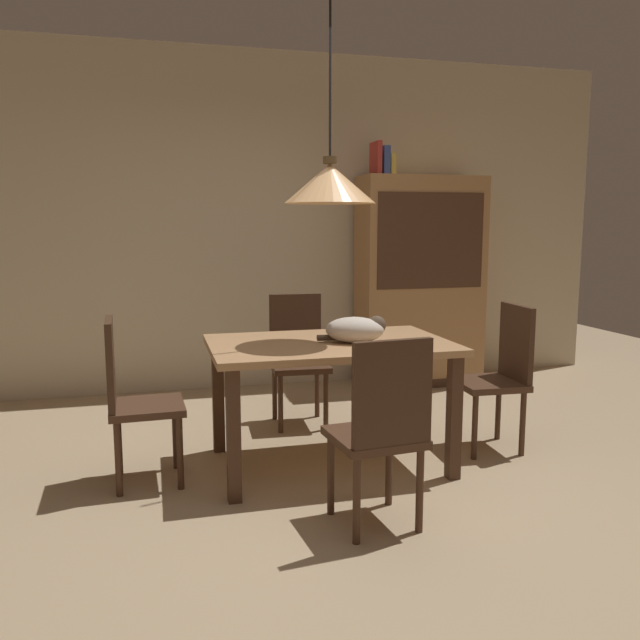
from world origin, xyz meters
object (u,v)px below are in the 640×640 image
(book_red_tall, at_px, (376,159))
(book_yellow_short, at_px, (390,165))
(dining_table, at_px, (330,358))
(book_blue_wide, at_px, (383,161))
(chair_left_side, at_px, (131,394))
(pendant_lamp, at_px, (330,183))
(chair_far_back, at_px, (298,353))
(chair_near_front, at_px, (382,425))
(hutch_bookcase, at_px, (420,286))
(chair_right_side, at_px, (500,370))
(cat_sleeping, at_px, (357,329))

(book_red_tall, xyz_separation_m, book_yellow_short, (0.13, 0.00, -0.05))
(dining_table, height_order, book_blue_wide, book_blue_wide)
(chair_left_side, bearing_deg, pendant_lamp, 0.15)
(chair_far_back, relative_size, chair_near_front, 1.00)
(chair_near_front, height_order, hutch_bookcase, hutch_bookcase)
(book_red_tall, bearing_deg, chair_left_side, -139.21)
(dining_table, relative_size, chair_left_side, 1.51)
(chair_near_front, relative_size, book_red_tall, 3.32)
(book_red_tall, bearing_deg, chair_far_back, -135.83)
(dining_table, height_order, book_yellow_short, book_yellow_short)
(chair_left_side, xyz_separation_m, pendant_lamp, (1.13, 0.00, 1.15))
(dining_table, bearing_deg, pendant_lamp, 92.24)
(book_blue_wide, bearing_deg, chair_far_back, -137.80)
(chair_right_side, relative_size, hutch_bookcase, 0.50)
(book_yellow_short, bearing_deg, book_red_tall, 180.00)
(book_red_tall, xyz_separation_m, book_blue_wide, (0.06, 0.00, -0.02))
(chair_far_back, bearing_deg, chair_near_front, -89.90)
(chair_right_side, xyz_separation_m, chair_near_front, (-1.12, -0.87, 0.00))
(chair_near_front, bearing_deg, book_yellow_short, 68.88)
(chair_right_side, bearing_deg, chair_left_side, 179.97)
(pendant_lamp, xyz_separation_m, hutch_bookcase, (1.32, 1.74, -0.77))
(book_blue_wide, bearing_deg, cat_sleeping, -114.16)
(chair_near_front, relative_size, book_yellow_short, 4.65)
(chair_near_front, xyz_separation_m, book_red_tall, (0.88, 2.62, 1.48))
(dining_table, bearing_deg, chair_near_front, -89.50)
(chair_right_side, distance_m, pendant_lamp, 1.61)
(book_yellow_short, bearing_deg, dining_table, -120.36)
(chair_far_back, relative_size, book_red_tall, 3.32)
(chair_left_side, relative_size, book_blue_wide, 3.88)
(cat_sleeping, bearing_deg, book_red_tall, 67.53)
(chair_right_side, relative_size, book_yellow_short, 4.65)
(dining_table, height_order, book_red_tall, book_red_tall)
(chair_far_back, height_order, cat_sleeping, chair_far_back)
(pendant_lamp, xyz_separation_m, book_blue_wide, (0.95, 1.74, 0.31))
(chair_left_side, height_order, book_yellow_short, book_yellow_short)
(chair_right_side, distance_m, chair_near_front, 1.42)
(book_red_tall, bearing_deg, book_yellow_short, 0.00)
(chair_near_front, bearing_deg, book_red_tall, 71.36)
(pendant_lamp, bearing_deg, book_blue_wide, 61.26)
(dining_table, distance_m, book_yellow_short, 2.39)
(dining_table, xyz_separation_m, chair_left_side, (-1.13, -0.00, -0.14))
(cat_sleeping, relative_size, hutch_bookcase, 0.22)
(hutch_bookcase, bearing_deg, cat_sleeping, -123.13)
(pendant_lamp, relative_size, book_yellow_short, 6.50)
(pendant_lamp, height_order, book_yellow_short, pendant_lamp)
(dining_table, xyz_separation_m, cat_sleeping, (0.15, -0.06, 0.18))
(chair_far_back, height_order, book_yellow_short, book_yellow_short)
(pendant_lamp, distance_m, book_red_tall, 1.98)
(chair_near_front, bearing_deg, hutch_bookcase, 63.34)
(chair_far_back, distance_m, chair_near_front, 1.76)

